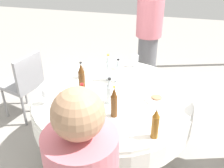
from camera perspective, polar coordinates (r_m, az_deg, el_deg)
The scene contains 19 objects.
ground_plane at distance 3.12m, azimuth -0.00°, elevation -13.67°, with size 10.00×10.00×0.00m, color gray.
dining_table at distance 2.74m, azimuth -0.00°, elevation -4.81°, with size 1.56×1.56×0.74m.
bottle_clear_rear at distance 2.83m, azimuth -0.78°, elevation 3.28°, with size 0.06×0.06×0.30m.
bottle_brown_right at distance 2.65m, azimuth -6.32°, elevation 1.19°, with size 0.06×0.06×0.32m.
bottle_clear_mid at distance 2.81m, azimuth 1.28°, elevation 2.64°, with size 0.06×0.06×0.27m.
bottle_brown_left at distance 2.37m, azimuth -6.10°, elevation -3.14°, with size 0.06×0.06×0.29m.
bottle_amber_outer at distance 2.12m, azimuth 9.01°, elevation -8.23°, with size 0.06×0.06×0.28m.
bottle_brown_near at distance 2.30m, azimuth 0.45°, elevation -3.88°, with size 0.06×0.06×0.30m.
bottle_clear_inner at distance 2.48m, azimuth -0.49°, elevation -1.60°, with size 0.07×0.07×0.26m.
wine_glass_left at distance 2.90m, azimuth -5.88°, elevation 3.32°, with size 0.06×0.06×0.15m.
wine_glass_outer at distance 3.07m, azimuth 1.50°, elevation 4.68°, with size 0.07×0.07×0.14m.
wine_glass_near at distance 2.54m, azimuth -13.68°, elevation -1.93°, with size 0.07×0.07×0.16m.
wine_glass_inner at distance 2.54m, azimuth -8.97°, elevation -1.35°, with size 0.07×0.07×0.15m.
wine_glass_north at distance 3.13m, azimuth 4.89°, elevation 5.21°, with size 0.07×0.07×0.14m.
plate_north at distance 2.93m, azimuth 8.13°, elevation 1.06°, with size 0.22×0.22×0.02m.
plate_south at distance 2.62m, azimuth 9.27°, elevation -2.97°, with size 0.23×0.23×0.04m.
knife_right at distance 2.59m, azimuth 3.69°, elevation -3.23°, with size 0.18×0.02×0.01m, color silver.
person_right at distance 3.72m, azimuth 7.59°, elevation 9.43°, with size 0.34×0.34×1.60m.
chair_near at distance 3.47m, azimuth -17.68°, elevation 0.57°, with size 0.51×0.51×0.87m.
Camera 1 is at (-0.46, 2.16, 2.21)m, focal length 43.90 mm.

